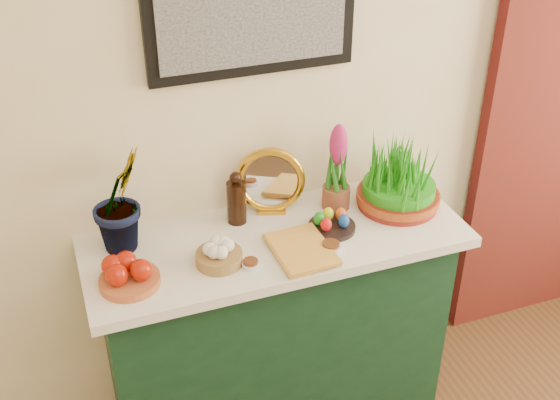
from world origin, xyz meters
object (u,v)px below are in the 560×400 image
Objects in this scene: mirror at (270,181)px; wheatgrass_sabzeh at (400,179)px; book at (276,255)px; sideboard at (276,330)px; hyacinth_green at (118,185)px.

wheatgrass_sabzeh is (0.48, -0.13, -0.01)m from mirror.
mirror and wheatgrass_sabzeh have the same top height.
mirror reaches higher than book.
book is (-0.05, -0.14, 0.48)m from sideboard.
mirror is at bearing 164.19° from wheatgrass_sabzeh.
wheatgrass_sabzeh is at bearing 3.45° from sideboard.
mirror is (0.56, 0.04, -0.12)m from hyacinth_green.
hyacinth_green is 0.59m from book.
sideboard is 4.03× the size of wheatgrass_sabzeh.
wheatgrass_sabzeh is (1.04, -0.09, -0.14)m from hyacinth_green.
sideboard is at bearing -103.62° from mirror.
wheatgrass_sabzeh is at bearing -45.15° from hyacinth_green.
hyacinth_green is 1.55× the size of wheatgrass_sabzeh.
wheatgrass_sabzeh is at bearing 15.04° from book.
book is 0.60m from wheatgrass_sabzeh.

